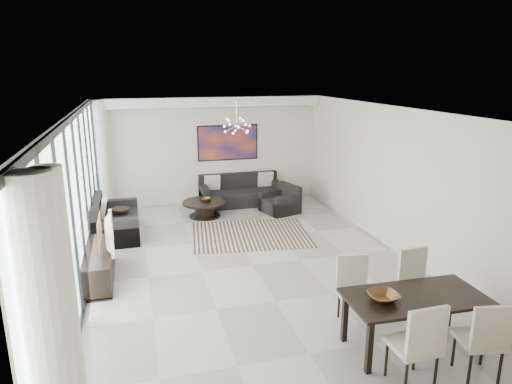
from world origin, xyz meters
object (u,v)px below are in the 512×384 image
object	(u,v)px
tv_console	(98,265)
television	(105,233)
coffee_table	(205,208)
dining_table	(415,302)
sofa_main	(241,194)

from	to	relation	value
tv_console	television	world-z (taller)	television
coffee_table	tv_console	bearing A→B (deg)	-127.90
coffee_table	television	distance (m)	3.78
coffee_table	tv_console	size ratio (longest dim) A/B	0.64
coffee_table	dining_table	bearing A→B (deg)	-74.50
tv_console	sofa_main	bearing A→B (deg)	47.99
television	dining_table	bearing A→B (deg)	-132.39
dining_table	coffee_table	bearing A→B (deg)	105.50
coffee_table	tv_console	distance (m)	3.86
coffee_table	sofa_main	bearing A→B (deg)	36.86
tv_console	television	bearing A→B (deg)	12.89
sofa_main	television	distance (m)	5.15
television	sofa_main	bearing A→B (deg)	-43.55
sofa_main	tv_console	world-z (taller)	sofa_main
tv_console	dining_table	bearing A→B (deg)	-38.38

